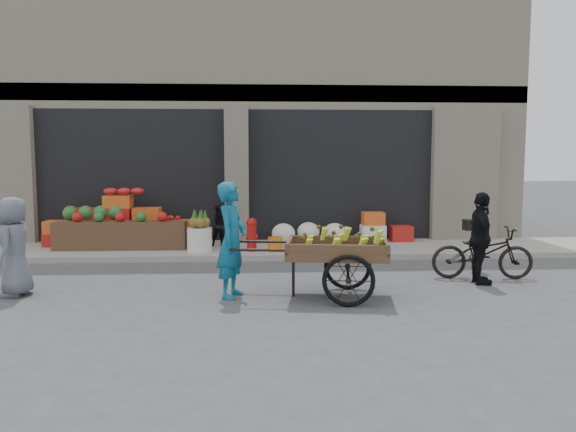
{
  "coord_description": "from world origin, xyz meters",
  "views": [
    {
      "loc": [
        0.46,
        -8.2,
        2.1
      ],
      "look_at": [
        0.99,
        1.3,
        1.1
      ],
      "focal_mm": 35.0,
      "sensor_mm": 36.0,
      "label": 1
    }
  ],
  "objects": [
    {
      "name": "fire_hydrant",
      "position": [
        0.35,
        3.55,
        0.5
      ],
      "size": [
        0.22,
        0.22,
        0.71
      ],
      "color": "#A5140F",
      "rests_on": "sidewalk"
    },
    {
      "name": "building",
      "position": [
        0.0,
        8.03,
        3.37
      ],
      "size": [
        14.0,
        6.45,
        7.0
      ],
      "color": "beige",
      "rests_on": "ground"
    },
    {
      "name": "sidewalk",
      "position": [
        0.0,
        4.1,
        0.06
      ],
      "size": [
        18.0,
        2.2,
        0.12
      ],
      "primitive_type": "cube",
      "color": "gray",
      "rests_on": "ground"
    },
    {
      "name": "vendor_woman",
      "position": [
        0.08,
        0.12,
        0.87
      ],
      "size": [
        0.58,
        0.73,
        1.74
      ],
      "primitive_type": "imported",
      "rotation": [
        0.0,
        0.0,
        1.27
      ],
      "color": "#105E7E",
      "rests_on": "ground"
    },
    {
      "name": "orange_bucket",
      "position": [
        0.85,
        3.5,
        0.27
      ],
      "size": [
        0.32,
        0.32,
        0.3
      ],
      "primitive_type": "cylinder",
      "color": "orange",
      "rests_on": "sidewalk"
    },
    {
      "name": "ground",
      "position": [
        0.0,
        0.0,
        0.0
      ],
      "size": [
        80.0,
        80.0,
        0.0
      ],
      "primitive_type": "plane",
      "color": "#424244",
      "rests_on": "ground"
    },
    {
      "name": "right_bay_goods",
      "position": [
        2.61,
        4.7,
        0.41
      ],
      "size": [
        3.35,
        0.6,
        0.7
      ],
      "color": "silver",
      "rests_on": "sidewalk"
    },
    {
      "name": "seated_person",
      "position": [
        -0.35,
        4.2,
        0.58
      ],
      "size": [
        0.51,
        0.43,
        0.93
      ],
      "primitive_type": "imported",
      "rotation": [
        0.0,
        0.0,
        0.17
      ],
      "color": "black",
      "rests_on": "sidewalk"
    },
    {
      "name": "banana_cart",
      "position": [
        1.6,
        0.01,
        0.77
      ],
      "size": [
        2.65,
        1.38,
        1.06
      ],
      "rotation": [
        0.0,
        0.0,
        -0.15
      ],
      "color": "brown",
      "rests_on": "ground"
    },
    {
      "name": "fruit_display",
      "position": [
        -2.48,
        4.38,
        0.67
      ],
      "size": [
        3.1,
        1.12,
        1.24
      ],
      "color": "#B31E18",
      "rests_on": "sidewalk"
    },
    {
      "name": "vendor_grey",
      "position": [
        -3.2,
        0.4,
        0.75
      ],
      "size": [
        0.5,
        0.75,
        1.51
      ],
      "primitive_type": "imported",
      "rotation": [
        0.0,
        0.0,
        -1.6
      ],
      "color": "slate",
      "rests_on": "ground"
    },
    {
      "name": "bicycle",
      "position": [
        4.35,
        1.18,
        0.45
      ],
      "size": [
        1.77,
        0.8,
        0.9
      ],
      "primitive_type": "imported",
      "rotation": [
        0.0,
        0.0,
        1.45
      ],
      "color": "black",
      "rests_on": "ground"
    },
    {
      "name": "pineapple_bin",
      "position": [
        -0.75,
        3.6,
        0.37
      ],
      "size": [
        0.52,
        0.52,
        0.5
      ],
      "primitive_type": "cylinder",
      "color": "silver",
      "rests_on": "sidewalk"
    },
    {
      "name": "cyclist",
      "position": [
        4.15,
        0.78,
        0.77
      ],
      "size": [
        0.48,
        0.93,
        1.53
      ],
      "primitive_type": "imported",
      "rotation": [
        0.0,
        0.0,
        1.45
      ],
      "color": "black",
      "rests_on": "ground"
    }
  ]
}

